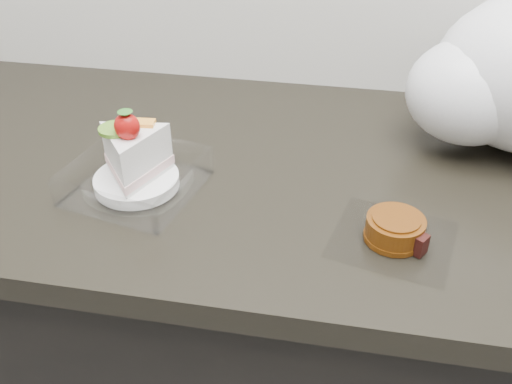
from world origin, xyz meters
TOP-DOWN VIEW (x-y plane):
  - counter at (0.00, 1.69)m, footprint 2.04×0.64m
  - cake_tray at (-0.31, 1.58)m, footprint 0.20×0.20m
  - mooncake_wrap at (0.06, 1.53)m, footprint 0.18×0.18m

SIDE VIEW (x-z plane):
  - counter at x=0.00m, z-range 0.00..0.90m
  - mooncake_wrap at x=0.06m, z-range 0.90..0.93m
  - cake_tray at x=-0.31m, z-range 0.87..1.00m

